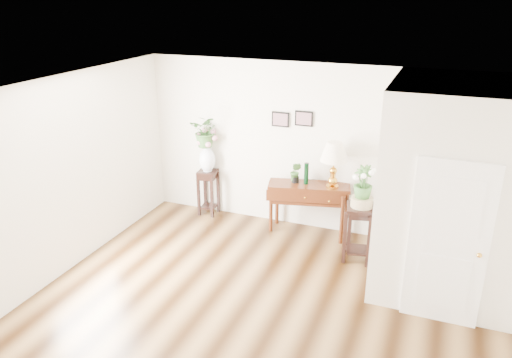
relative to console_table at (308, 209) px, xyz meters
The scene contains 19 objects.
floor 2.51m from the console_table, 88.85° to the right, with size 6.00×5.50×0.02m, color brown.
ceiling 3.42m from the console_table, 88.85° to the right, with size 6.00×5.50×0.02m, color white.
wall_back 1.00m from the console_table, 79.93° to the left, with size 6.00×0.02×2.80m, color silver.
wall_left 3.97m from the console_table, 140.06° to the right, with size 0.02×5.50×2.80m, color silver.
partition 2.45m from the console_table, 17.93° to the right, with size 1.80×1.95×2.80m, color silver.
door 2.80m from the console_table, 38.27° to the right, with size 0.90×0.05×2.10m, color white.
art_print_left 1.55m from the console_table, 156.63° to the left, with size 0.30×0.02×0.25m, color black.
art_print_right 1.49m from the console_table, 127.68° to the left, with size 0.30×0.02×0.25m, color black.
wall_ornament 2.09m from the console_table, 25.25° to the right, with size 0.51×0.51×0.07m, color #D4B358.
console_table is the anchor object (origin of this frame).
table_lamp 0.88m from the console_table, ahead, with size 0.44×0.44×0.77m, color gold.
green_vase 0.61m from the console_table, behind, with size 0.07×0.07×0.36m, color black.
potted_plant 0.65m from the console_table, behind, with size 0.18×0.15×0.33m, color #35642A.
plant_stand_a 1.90m from the console_table, behind, with size 0.32×0.32×0.83m, color black.
porcelain_vase 2.00m from the console_table, behind, with size 0.29×0.29×0.50m, color white, non-canonical shape.
lily_arrangement 2.18m from the console_table, behind, with size 0.52×0.45×0.57m, color #35642A.
plant_stand_b 1.11m from the console_table, 30.83° to the right, with size 0.41×0.41×0.88m, color black.
ceramic_bowl 1.22m from the console_table, 30.83° to the right, with size 0.33×0.33×0.14m, color tan.
narcissus 1.37m from the console_table, 30.83° to the right, with size 0.28×0.28×0.51m, color #35642A.
Camera 1 is at (1.88, -4.88, 3.88)m, focal length 35.00 mm.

